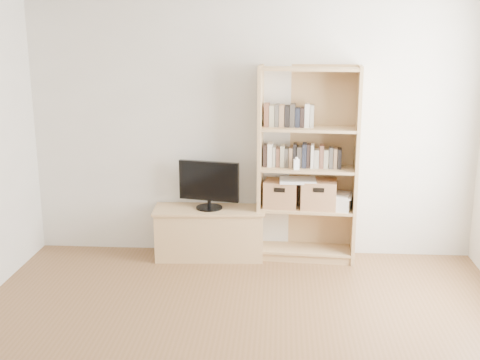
# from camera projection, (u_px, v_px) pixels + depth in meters

# --- Properties ---
(back_wall) EXTENTS (4.50, 0.02, 2.60)m
(back_wall) POSITION_uv_depth(u_px,v_px,m) (252.00, 129.00, 6.06)
(back_wall) COLOR beige
(back_wall) RESTS_ON floor
(tv_stand) EXTENTS (1.10, 0.47, 0.49)m
(tv_stand) POSITION_uv_depth(u_px,v_px,m) (210.00, 234.00, 6.15)
(tv_stand) COLOR tan
(tv_stand) RESTS_ON floor
(bookshelf) EXTENTS (1.00, 0.41, 1.95)m
(bookshelf) POSITION_uv_depth(u_px,v_px,m) (308.00, 165.00, 5.93)
(bookshelf) COLOR tan
(bookshelf) RESTS_ON floor
(television) EXTENTS (0.62, 0.18, 0.49)m
(television) POSITION_uv_depth(u_px,v_px,m) (209.00, 185.00, 6.02)
(television) COLOR black
(television) RESTS_ON tv_stand
(books_row_mid) EXTENTS (0.89, 0.22, 0.24)m
(books_row_mid) POSITION_uv_depth(u_px,v_px,m) (308.00, 155.00, 5.93)
(books_row_mid) COLOR black
(books_row_mid) RESTS_ON bookshelf
(books_row_upper) EXTENTS (0.39, 0.17, 0.20)m
(books_row_upper) POSITION_uv_depth(u_px,v_px,m) (287.00, 116.00, 5.86)
(books_row_upper) COLOR black
(books_row_upper) RESTS_ON bookshelf
(baby_monitor) EXTENTS (0.06, 0.05, 0.10)m
(baby_monitor) POSITION_uv_depth(u_px,v_px,m) (296.00, 164.00, 5.84)
(baby_monitor) COLOR white
(baby_monitor) RESTS_ON bookshelf
(basket_left) EXTENTS (0.35, 0.30, 0.27)m
(basket_left) POSITION_uv_depth(u_px,v_px,m) (281.00, 194.00, 6.04)
(basket_left) COLOR #916041
(basket_left) RESTS_ON bookshelf
(basket_right) EXTENTS (0.37, 0.32, 0.28)m
(basket_right) POSITION_uv_depth(u_px,v_px,m) (319.00, 194.00, 5.99)
(basket_right) COLOR #916041
(basket_right) RESTS_ON bookshelf
(laptop) EXTENTS (0.36, 0.25, 0.03)m
(laptop) POSITION_uv_depth(u_px,v_px,m) (298.00, 180.00, 5.96)
(laptop) COLOR white
(laptop) RESTS_ON basket_left
(magazine_stack) EXTENTS (0.25, 0.31, 0.13)m
(magazine_stack) POSITION_uv_depth(u_px,v_px,m) (341.00, 203.00, 5.98)
(magazine_stack) COLOR beige
(magazine_stack) RESTS_ON bookshelf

